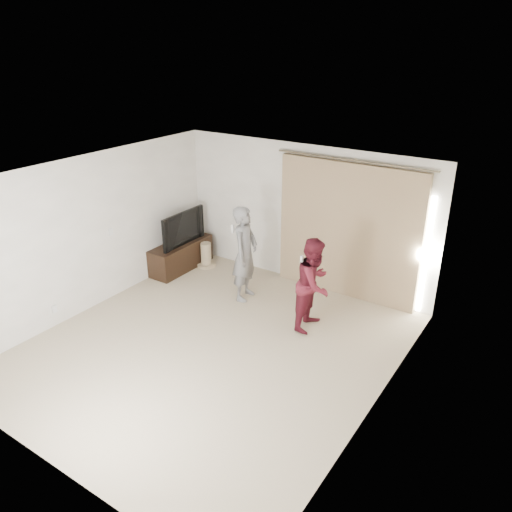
# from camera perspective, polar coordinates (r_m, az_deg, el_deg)

# --- Properties ---
(floor) EXTENTS (5.50, 5.50, 0.00)m
(floor) POSITION_cam_1_polar(r_m,az_deg,el_deg) (7.66, -4.99, -10.33)
(floor) COLOR #C3B092
(floor) RESTS_ON ground
(wall_back) EXTENTS (5.00, 0.04, 2.60)m
(wall_back) POSITION_cam_1_polar(r_m,az_deg,el_deg) (9.15, 5.45, 4.63)
(wall_back) COLOR beige
(wall_back) RESTS_ON ground
(wall_left) EXTENTS (0.04, 5.50, 2.60)m
(wall_left) POSITION_cam_1_polar(r_m,az_deg,el_deg) (8.70, -18.35, 2.46)
(wall_left) COLOR beige
(wall_left) RESTS_ON ground
(ceiling) EXTENTS (5.00, 5.50, 0.01)m
(ceiling) POSITION_cam_1_polar(r_m,az_deg,el_deg) (6.57, -5.79, 8.80)
(ceiling) COLOR silver
(ceiling) RESTS_ON wall_back
(curtain) EXTENTS (2.80, 0.11, 2.46)m
(curtain) POSITION_cam_1_polar(r_m,az_deg,el_deg) (8.76, 10.46, 2.77)
(curtain) COLOR tan
(curtain) RESTS_ON ground
(tv_console) EXTENTS (0.49, 1.42, 0.55)m
(tv_console) POSITION_cam_1_polar(r_m,az_deg,el_deg) (10.09, -8.57, 0.07)
(tv_console) COLOR black
(tv_console) RESTS_ON ground
(tv) EXTENTS (0.16, 1.15, 0.66)m
(tv) POSITION_cam_1_polar(r_m,az_deg,el_deg) (9.87, -8.78, 3.28)
(tv) COLOR black
(tv) RESTS_ON tv_console
(scratching_post) EXTENTS (0.38, 0.38, 0.50)m
(scratching_post) POSITION_cam_1_polar(r_m,az_deg,el_deg) (10.14, -5.72, -0.09)
(scratching_post) COLOR tan
(scratching_post) RESTS_ON ground
(person_man) EXTENTS (0.51, 0.68, 1.70)m
(person_man) POSITION_cam_1_polar(r_m,az_deg,el_deg) (8.62, -1.28, 0.28)
(person_man) COLOR slate
(person_man) RESTS_ON ground
(person_woman) EXTENTS (0.61, 0.76, 1.51)m
(person_woman) POSITION_cam_1_polar(r_m,az_deg,el_deg) (7.83, 6.65, -3.19)
(person_woman) COLOR #571522
(person_woman) RESTS_ON ground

